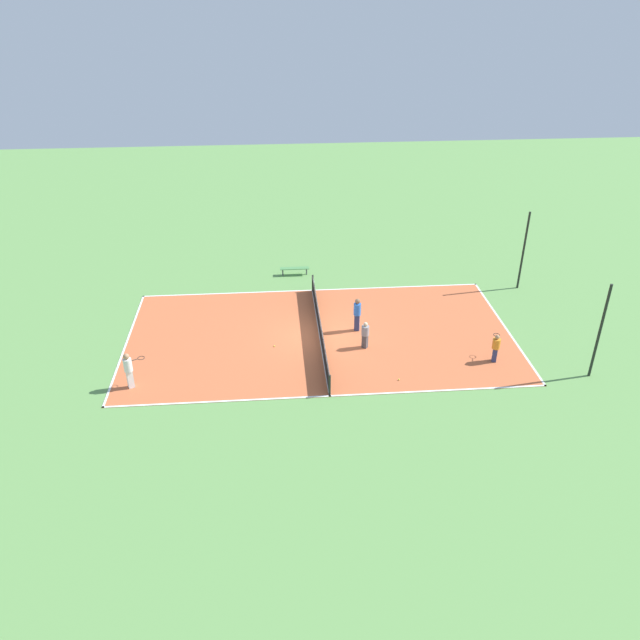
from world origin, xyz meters
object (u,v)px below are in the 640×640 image
bench (295,269)px  player_near_blue (357,312)px  fence_post_back_right (600,332)px  tennis_ball_left_sideline (274,346)px  tennis_net (320,327)px  player_baseline_gray (365,334)px  player_center_orange (496,346)px  fence_post_back_left (523,251)px  tennis_ball_midcourt (399,380)px  player_near_white (129,368)px

bench → player_near_blue: (6.88, 2.80, 0.65)m
fence_post_back_right → tennis_ball_left_sideline: bearing=-104.4°
tennis_net → player_baseline_gray: bearing=57.8°
tennis_ball_left_sideline → tennis_net: bearing=111.2°
tennis_ball_left_sideline → player_near_blue: bearing=106.9°
player_center_orange → player_baseline_gray: (-1.68, -5.80, -0.02)m
fence_post_back_left → tennis_ball_midcourt: bearing=-44.7°
player_near_white → fence_post_back_right: 20.27m
player_baseline_gray → tennis_ball_midcourt: 3.17m
tennis_ball_midcourt → fence_post_back_left: bearing=135.3°
player_center_orange → fence_post_back_right: fence_post_back_right is taller
player_baseline_gray → fence_post_back_right: 10.28m
player_near_blue → tennis_ball_midcourt: player_near_blue is taller
bench → tennis_ball_left_sideline: size_ratio=25.27×
player_near_white → tennis_ball_left_sideline: (-2.85, 6.23, -0.95)m
player_baseline_gray → tennis_ball_midcourt: bearing=150.9°
bench → player_baseline_gray: 9.06m
fence_post_back_right → bench: bearing=-132.9°
player_near_white → fence_post_back_right: fence_post_back_right is taller
player_baseline_gray → tennis_ball_midcourt: player_baseline_gray is taller
tennis_ball_left_sideline → player_near_white: bearing=-65.4°
tennis_net → fence_post_back_right: (4.48, 11.71, 1.75)m
player_near_white → fence_post_back_left: 21.86m
fence_post_back_left → fence_post_back_right: bearing=0.0°
bench → player_center_orange: bearing=-49.4°
bench → fence_post_back_left: size_ratio=0.38×
bench → tennis_ball_midcourt: (11.43, 4.07, -0.33)m
bench → player_baseline_gray: (8.55, 2.97, 0.39)m
fence_post_back_right → player_center_orange: bearing=-111.4°
tennis_net → tennis_ball_left_sideline: bearing=-68.8°
tennis_ball_midcourt → fence_post_back_right: size_ratio=0.01×
player_baseline_gray → fence_post_back_right: size_ratio=0.30×
player_near_blue → tennis_ball_midcourt: size_ratio=25.90×
bench → player_near_blue: size_ratio=0.98×
player_center_orange → player_near_blue: size_ratio=0.79×
player_near_blue → fence_post_back_right: size_ratio=0.39×
player_center_orange → player_near_white: 16.38m
tennis_net → player_near_blue: bearing=101.5°
player_near_blue → fence_post_back_left: size_ratio=0.39×
fence_post_back_left → fence_post_back_right: size_ratio=1.00×
player_baseline_gray → fence_post_back_left: 11.35m
tennis_net → bench: size_ratio=5.85×
player_near_blue → fence_post_back_left: (-4.09, 9.82, 1.23)m
player_center_orange → tennis_ball_left_sideline: (-2.08, -10.12, -0.75)m
tennis_net → player_center_orange: (2.97, 7.85, 0.28)m
tennis_ball_midcourt → player_baseline_gray: bearing=-158.9°
bench → fence_post_back_left: fence_post_back_left is taller
tennis_ball_midcourt → fence_post_back_right: bearing=87.9°
tennis_net → player_near_white: 9.31m
tennis_net → tennis_ball_left_sideline: (0.88, -2.28, -0.46)m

